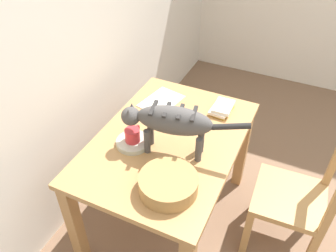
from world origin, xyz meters
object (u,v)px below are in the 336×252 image
object	(u,v)px
magazine	(161,101)
dining_table	(168,151)
wicker_basket	(168,184)
saucer_bowl	(133,142)
book_stack	(222,108)
wooden_chair_near	(298,197)
coffee_mug	(133,135)
cat	(170,121)

from	to	relation	value
magazine	dining_table	bearing A→B (deg)	-136.62
wicker_basket	dining_table	bearing A→B (deg)	25.41
saucer_bowl	magazine	world-z (taller)	saucer_bowl
magazine	book_stack	distance (m)	0.41
saucer_bowl	wooden_chair_near	xyz separation A→B (m)	(0.28, -0.95, -0.31)
magazine	wicker_basket	xyz separation A→B (m)	(-0.68, -0.37, 0.04)
dining_table	magazine	world-z (taller)	magazine
wicker_basket	wooden_chair_near	size ratio (longest dim) A/B	0.32
dining_table	wicker_basket	world-z (taller)	wicker_basket
coffee_mug	dining_table	bearing A→B (deg)	-53.05
dining_table	wicker_basket	bearing A→B (deg)	-154.59
coffee_mug	magazine	bearing A→B (deg)	5.07
coffee_mug	wooden_chair_near	size ratio (longest dim) A/B	0.14
cat	magazine	size ratio (longest dim) A/B	2.38
coffee_mug	wooden_chair_near	world-z (taller)	wooden_chair_near
magazine	book_stack	world-z (taller)	book_stack
dining_table	wooden_chair_near	bearing A→B (deg)	-79.08
saucer_bowl	wicker_basket	bearing A→B (deg)	-123.89
coffee_mug	wooden_chair_near	bearing A→B (deg)	-73.86
dining_table	saucer_bowl	xyz separation A→B (m)	(-0.13, 0.16, 0.11)
dining_table	saucer_bowl	bearing A→B (deg)	127.69
book_stack	wicker_basket	size ratio (longest dim) A/B	0.62
cat	wicker_basket	world-z (taller)	cat
dining_table	coffee_mug	bearing A→B (deg)	126.95
cat	book_stack	bearing A→B (deg)	-28.82
book_stack	magazine	bearing A→B (deg)	99.08
cat	book_stack	size ratio (longest dim) A/B	3.68
dining_table	book_stack	size ratio (longest dim) A/B	6.28
coffee_mug	magazine	distance (m)	0.46
magazine	wicker_basket	bearing A→B (deg)	-139.83
dining_table	cat	distance (m)	0.32
cat	saucer_bowl	bearing A→B (deg)	90.00
cat	magazine	bearing A→B (deg)	20.46
cat	wicker_basket	distance (m)	0.33
dining_table	wooden_chair_near	world-z (taller)	wooden_chair_near
book_stack	dining_table	bearing A→B (deg)	152.93
dining_table	wooden_chair_near	size ratio (longest dim) A/B	1.26
saucer_bowl	wooden_chair_near	bearing A→B (deg)	-73.68
saucer_bowl	magazine	size ratio (longest dim) A/B	0.68
magazine	wooden_chair_near	xyz separation A→B (m)	(-0.18, -0.99, -0.29)
dining_table	cat	bearing A→B (deg)	-147.72
cat	coffee_mug	size ratio (longest dim) A/B	5.38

